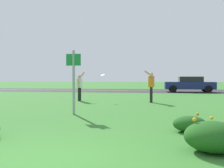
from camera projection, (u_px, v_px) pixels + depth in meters
ground_plane at (121, 101)px, 15.63m from camera, size 120.00×120.00×0.00m
highway_strip at (134, 91)px, 27.03m from camera, size 120.00×7.36×0.01m
highway_center_stripe at (134, 91)px, 27.02m from camera, size 120.00×0.16×0.00m
daylily_clump_near_camera at (213, 137)px, 4.92m from camera, size 1.09×1.03×0.63m
daylily_clump_front_center at (190, 124)px, 6.73m from camera, size 0.86×0.71×0.46m
sign_post_near_path at (74, 76)px, 9.89m from camera, size 0.56×0.10×2.41m
person_thrower_white_shirt at (79, 85)px, 15.48m from camera, size 0.45×0.50×1.73m
person_catcher_orange_shirt at (151, 84)px, 14.50m from camera, size 0.55×0.50×1.77m
frisbee_white at (103, 75)px, 15.14m from camera, size 0.25×0.24×0.14m
car_navy_center_left at (190, 84)px, 24.57m from camera, size 4.50×2.00×1.45m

